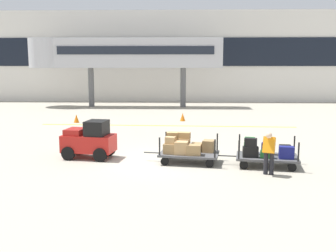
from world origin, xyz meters
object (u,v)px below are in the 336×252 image
Objects in this scene: baggage_handler at (269,151)px; safety_cone_near at (183,117)px; baggage_tug at (89,140)px; baggage_cart_lead at (186,148)px; baggage_cart_middle at (266,153)px; safety_cone_far at (76,118)px.

baggage_handler is 2.84× the size of safety_cone_near.
baggage_tug is at bearing -109.75° from safety_cone_near.
baggage_tug is 11.53m from safety_cone_near.
baggage_tug reaches higher than safety_cone_near.
baggage_cart_lead is 1.00× the size of baggage_cart_middle.
baggage_cart_middle is 12.37m from safety_cone_near.
baggage_handler is at bearing -50.52° from safety_cone_far.
safety_cone_far is (-10.03, 12.17, -0.59)m from baggage_handler.
baggage_cart_middle is (3.02, -0.52, -0.06)m from baggage_cart_lead.
baggage_tug reaches higher than safety_cone_far.
baggage_cart_middle is 5.59× the size of safety_cone_far.
baggage_handler reaches higher than safety_cone_near.
safety_cone_far is at bearing 132.90° from baggage_cart_middle.
baggage_cart_lead is at bearing 170.31° from baggage_cart_middle.
baggage_cart_middle is 14.96m from safety_cone_far.
baggage_cart_middle is 1.27m from baggage_handler.
safety_cone_near is at bearing 8.07° from safety_cone_far.
baggage_cart_lead is 5.59× the size of safety_cone_far.
safety_cone_near is (-2.98, 13.17, -0.59)m from baggage_handler.
baggage_tug is 4.08× the size of safety_cone_near.
baggage_handler reaches higher than baggage_cart_middle.
baggage_cart_lead reaches higher than safety_cone_near.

